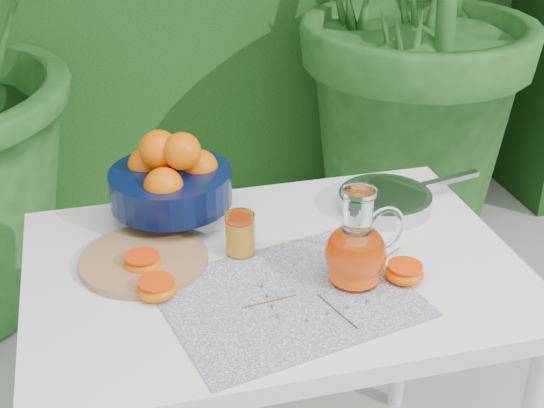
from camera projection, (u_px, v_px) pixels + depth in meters
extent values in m
cube|color=white|center=(274.00, 273.00, 1.55)|extent=(1.00, 0.70, 0.04)
cylinder|color=white|center=(70.00, 359.00, 1.89)|extent=(0.04, 0.04, 0.71)
cylinder|color=white|center=(404.00, 305.00, 2.09)|extent=(0.04, 0.04, 0.71)
cube|color=#0B1440|center=(288.00, 297.00, 1.44)|extent=(0.52, 0.45, 0.00)
cylinder|color=#9A6745|center=(144.00, 260.00, 1.54)|extent=(0.35, 0.35, 0.02)
cylinder|color=black|center=(173.00, 210.00, 1.70)|extent=(0.12, 0.12, 0.04)
cylinder|color=black|center=(171.00, 187.00, 1.67)|extent=(0.35, 0.35, 0.08)
sphere|color=#FF6B02|center=(147.00, 166.00, 1.69)|extent=(0.11, 0.11, 0.08)
sphere|color=#FF6B02|center=(199.00, 168.00, 1.68)|extent=(0.11, 0.11, 0.08)
sphere|color=#FF6B02|center=(164.00, 187.00, 1.60)|extent=(0.11, 0.11, 0.08)
sphere|color=#FF6B02|center=(176.00, 160.00, 1.72)|extent=(0.11, 0.11, 0.08)
sphere|color=#FF6B02|center=(159.00, 150.00, 1.64)|extent=(0.11, 0.11, 0.09)
sphere|color=#FF6B02|center=(182.00, 151.00, 1.62)|extent=(0.11, 0.11, 0.08)
cylinder|color=white|center=(354.00, 278.00, 1.49)|extent=(0.12, 0.12, 0.01)
ellipsoid|color=white|center=(355.00, 253.00, 1.46)|extent=(0.15, 0.15, 0.12)
cylinder|color=white|center=(358.00, 212.00, 1.42)|extent=(0.07, 0.07, 0.08)
cylinder|color=white|center=(359.00, 193.00, 1.40)|extent=(0.08, 0.08, 0.01)
torus|color=white|center=(384.00, 229.00, 1.47)|extent=(0.10, 0.03, 0.10)
cylinder|color=#E44305|center=(355.00, 258.00, 1.46)|extent=(0.12, 0.12, 0.09)
cylinder|color=white|center=(240.00, 234.00, 1.56)|extent=(0.07, 0.07, 0.09)
cylinder|color=orange|center=(240.00, 237.00, 1.56)|extent=(0.06, 0.06, 0.07)
cylinder|color=#FF4507|center=(240.00, 221.00, 1.54)|extent=(0.05, 0.05, 0.00)
cylinder|color=#AEAEB2|center=(385.00, 201.00, 1.74)|extent=(0.26, 0.26, 0.04)
cylinder|color=#BDBCC1|center=(385.00, 195.00, 1.74)|extent=(0.22, 0.22, 0.01)
cube|color=#AEAEB2|center=(450.00, 179.00, 1.81)|extent=(0.16, 0.05, 0.01)
ellipsoid|color=#FF6B02|center=(157.00, 289.00, 1.44)|extent=(0.08, 0.08, 0.04)
cylinder|color=#FF4507|center=(156.00, 281.00, 1.43)|extent=(0.07, 0.07, 0.00)
ellipsoid|color=#FF6B02|center=(143.00, 263.00, 1.52)|extent=(0.08, 0.08, 0.04)
cylinder|color=#FF4507|center=(142.00, 256.00, 1.51)|extent=(0.07, 0.07, 0.00)
ellipsoid|color=#FF6B02|center=(405.00, 273.00, 1.49)|extent=(0.08, 0.08, 0.04)
cylinder|color=#FF4507|center=(405.00, 266.00, 1.48)|extent=(0.07, 0.07, 0.00)
cylinder|color=brown|center=(337.00, 311.00, 1.40)|extent=(0.04, 0.12, 0.00)
sphere|color=#526A37|center=(307.00, 319.00, 1.37)|extent=(0.01, 0.01, 0.01)
sphere|color=#526A37|center=(327.00, 313.00, 1.39)|extent=(0.01, 0.01, 0.01)
sphere|color=#526A37|center=(348.00, 307.00, 1.40)|extent=(0.01, 0.01, 0.01)
sphere|color=#526A37|center=(367.00, 301.00, 1.42)|extent=(0.01, 0.01, 0.01)
cylinder|color=brown|center=(379.00, 261.00, 1.55)|extent=(0.12, 0.08, 0.00)
sphere|color=#526A37|center=(348.00, 247.00, 1.59)|extent=(0.01, 0.01, 0.01)
sphere|color=#526A37|center=(369.00, 256.00, 1.56)|extent=(0.01, 0.01, 0.01)
sphere|color=#526A37|center=(390.00, 265.00, 1.53)|extent=(0.01, 0.01, 0.01)
sphere|color=#526A37|center=(413.00, 274.00, 1.50)|extent=(0.01, 0.01, 0.01)
cylinder|color=brown|center=(269.00, 301.00, 1.42)|extent=(0.11, 0.02, 0.00)
sphere|color=#526A37|center=(277.00, 315.00, 1.38)|extent=(0.01, 0.01, 0.01)
sphere|color=#526A37|center=(272.00, 305.00, 1.41)|extent=(0.01, 0.01, 0.01)
sphere|color=#526A37|center=(267.00, 295.00, 1.44)|extent=(0.01, 0.01, 0.01)
sphere|color=#526A37|center=(262.00, 285.00, 1.46)|extent=(0.01, 0.01, 0.01)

